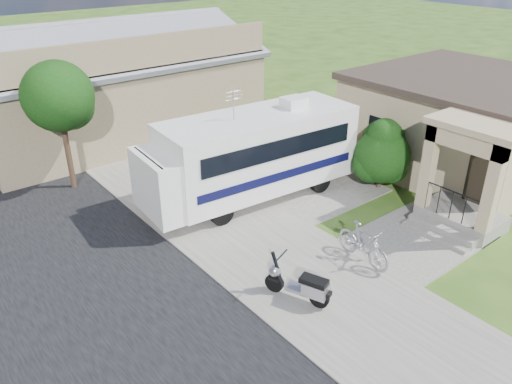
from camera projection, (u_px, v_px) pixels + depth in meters
ground at (325, 259)px, 14.05m from camera, size 120.00×120.00×0.00m
sidewalk_slab at (132, 159)px, 20.45m from camera, size 4.00×80.00×0.06m
driveway_slab at (265, 188)px, 18.01m from camera, size 7.00×6.00×0.05m
walk_slab at (419, 238)px, 15.02m from camera, size 4.00×3.00×0.05m
house at (463, 122)px, 19.20m from camera, size 9.47×7.80×3.54m
warehouse at (109, 88)px, 22.88m from camera, size 12.50×8.40×5.04m
street_tree_a at (61, 99)px, 16.83m from camera, size 2.44×2.40×4.58m
motorhome at (252, 153)px, 16.72m from camera, size 7.69×2.91×3.87m
shrub at (382, 153)px, 17.57m from camera, size 2.14×2.04×2.63m
scooter at (301, 285)px, 12.17m from camera, size 0.93×1.70×1.16m
bicycle at (363, 246)px, 13.64m from camera, size 0.67×1.91×1.13m
garden_hose at (422, 223)px, 15.71m from camera, size 0.38×0.38×0.17m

